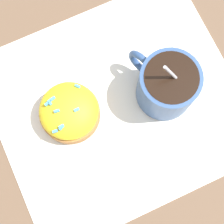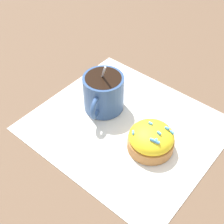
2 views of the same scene
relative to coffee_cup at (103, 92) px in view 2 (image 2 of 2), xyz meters
name	(u,v)px [view 2 (image 2 of 2)]	position (x,y,z in m)	size (l,w,h in m)	color
ground_plane	(126,126)	(-0.07, 0.01, -0.04)	(3.00, 3.00, 0.00)	brown
paper_napkin	(126,126)	(-0.07, 0.01, -0.04)	(0.36, 0.33, 0.00)	white
coffee_cup	(103,92)	(0.00, 0.00, 0.00)	(0.08, 0.10, 0.11)	#335184
frosted_pastry	(151,139)	(-0.13, 0.01, -0.02)	(0.08, 0.08, 0.05)	#B2753D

